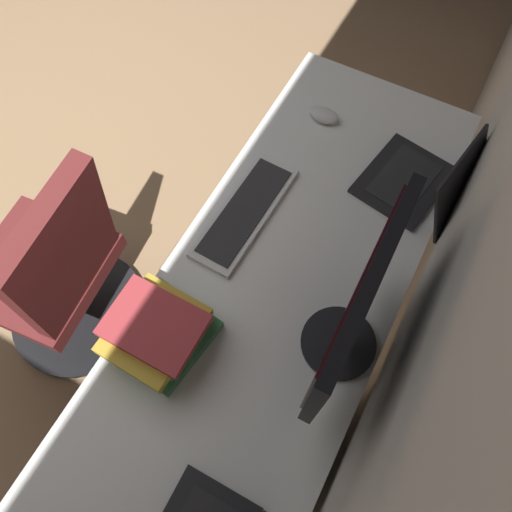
{
  "coord_description": "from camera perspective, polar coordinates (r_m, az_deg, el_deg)",
  "views": [
    {
      "loc": [
        0.71,
        1.92,
        2.0
      ],
      "look_at": [
        0.25,
        1.68,
        0.95
      ],
      "focal_mm": 34.31,
      "sensor_mm": 36.0,
      "label": 1
    }
  ],
  "objects": [
    {
      "name": "keyboard_main",
      "position": [
        1.47,
        -1.3,
        5.16
      ],
      "size": [
        0.43,
        0.16,
        0.02
      ],
      "color": "silver",
      "rests_on": "desk"
    },
    {
      "name": "office_chair",
      "position": [
        1.81,
        -22.0,
        -2.4
      ],
      "size": [
        0.56,
        0.57,
        0.97
      ],
      "color": "maroon",
      "rests_on": "ground"
    },
    {
      "name": "mouse_main",
      "position": [
        1.7,
        7.92,
        15.96
      ],
      "size": [
        0.06,
        0.1,
        0.03
      ],
      "primitive_type": "ellipsoid",
      "color": "silver",
      "rests_on": "desk"
    },
    {
      "name": "monitor_primary",
      "position": [
        1.09,
        11.48,
        -6.08
      ],
      "size": [
        0.48,
        0.2,
        0.46
      ],
      "color": "black",
      "rests_on": "desk"
    },
    {
      "name": "desk",
      "position": [
        1.43,
        1.78,
        -6.07
      ],
      "size": [
        1.83,
        0.65,
        0.73
      ],
      "color": "white",
      "rests_on": "ground"
    },
    {
      "name": "laptop_leftmost",
      "position": [
        1.56,
        19.11,
        8.15
      ],
      "size": [
        0.33,
        0.35,
        0.22
      ],
      "color": "black",
      "rests_on": "desk"
    },
    {
      "name": "book_stack_near",
      "position": [
        1.29,
        -11.37,
        -8.65
      ],
      "size": [
        0.27,
        0.25,
        0.12
      ],
      "color": "#3D8456",
      "rests_on": "desk"
    },
    {
      "name": "drawer_pedestal",
      "position": [
        1.67,
        -1.98,
        -17.54
      ],
      "size": [
        0.4,
        0.51,
        0.69
      ],
      "color": "white",
      "rests_on": "ground"
    }
  ]
}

